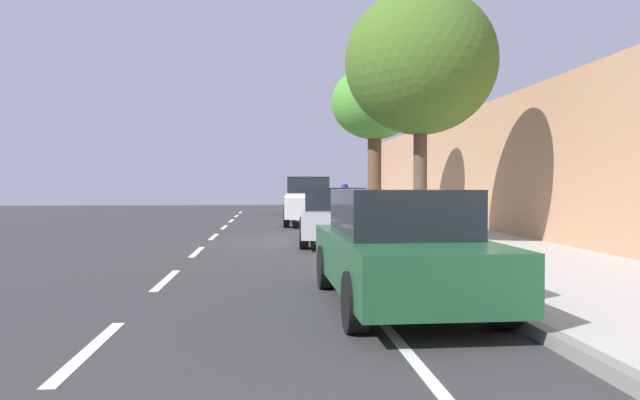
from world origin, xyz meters
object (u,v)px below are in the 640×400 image
Objects in this scene: parked_sedan_green_nearest at (399,248)px; street_tree_near_cyclist at (421,63)px; parked_pickup_white_mid at (309,202)px; bicycle_at_curb at (337,221)px; street_tree_mid_block at (375,105)px; parked_sedan_silver_second at (333,216)px; fire_hydrant at (461,246)px; cyclist_with_backpack at (345,203)px; parked_sedan_black_far at (303,201)px.

street_tree_near_cyclist is at bearing 73.30° from parked_sedan_green_nearest.
street_tree_near_cyclist is (2.09, -9.79, 3.66)m from parked_pickup_white_mid.
parked_sedan_green_nearest is 3.49× the size of bicycle_at_curb.
street_tree_mid_block reaches higher than parked_sedan_green_nearest.
parked_sedan_green_nearest is 0.99× the size of parked_sedan_silver_second.
parked_sedan_silver_second is 3.53× the size of bicycle_at_curb.
parked_sedan_green_nearest is 0.83× the size of parked_pickup_white_mid.
parked_sedan_green_nearest is at bearing -126.56° from fire_hydrant.
parked_pickup_white_mid is 0.86× the size of street_tree_near_cyclist.
cyclist_with_backpack is (0.77, 3.51, 0.24)m from parked_sedan_silver_second.
street_tree_mid_block is at bearing 87.43° from fire_hydrant.
street_tree_near_cyclist is (1.17, -5.23, 3.57)m from cyclist_with_backpack.
cyclist_with_backpack is at bearing -87.09° from parked_sedan_black_far.
parked_pickup_white_mid is 6.37× the size of fire_hydrant.
bicycle_at_curb is 4.33m from street_tree_mid_block.
street_tree_near_cyclist is at bearing -41.53° from parked_sedan_silver_second.
parked_pickup_white_mid is at bearing 91.04° from parked_sedan_silver_second.
parked_sedan_silver_second is 6.50m from fire_hydrant.
street_tree_near_cyclist is (1.85, -18.49, 3.81)m from parked_sedan_black_far.
parked_sedan_silver_second is at bearing 138.47° from street_tree_near_cyclist.
bicycle_at_curb is 7.18m from street_tree_near_cyclist.
street_tree_mid_block is at bearing 81.26° from parked_sedan_green_nearest.
fire_hydrant is at bearing -77.03° from parked_sedan_silver_second.
fire_hydrant is at bearing -83.64° from parked_pickup_white_mid.
street_tree_near_cyclist is 6.12m from fire_hydrant.
fire_hydrant is (0.90, -10.27, 0.20)m from bicycle_at_curb.
parked_sedan_green_nearest is at bearing -89.64° from parked_pickup_white_mid.
bicycle_at_curb is at bearing -87.93° from parked_sedan_black_far.
parked_sedan_green_nearest is 13.60m from street_tree_mid_block.
street_tree_near_cyclist is (1.39, -5.66, 4.20)m from bicycle_at_curb.
parked_sedan_silver_second reaches higher than fire_hydrant.
parked_sedan_green_nearest is 11.89m from cyclist_with_backpack.
street_tree_mid_block is (1.99, 12.94, 3.66)m from parked_sedan_green_nearest.
cyclist_with_backpack is 6.44m from street_tree_near_cyclist.
parked_sedan_green_nearest is 25.12m from parked_sedan_black_far.
street_tree_near_cyclist is at bearing 83.94° from fire_hydrant.
parked_sedan_green_nearest reaches higher than bicycle_at_curb.
cyclist_with_backpack reaches higher than parked_sedan_black_far.
parked_sedan_black_far is 0.72× the size of street_tree_near_cyclist.
cyclist_with_backpack is 9.87m from fire_hydrant.
street_tree_near_cyclist is 7.39× the size of fire_hydrant.
parked_sedan_green_nearest reaches higher than fire_hydrant.
fire_hydrant is (-0.49, -4.61, -4.00)m from street_tree_near_cyclist.
parked_pickup_white_mid is 8.71m from parked_sedan_black_far.
parked_pickup_white_mid is at bearing 99.74° from bicycle_at_curb.
bicycle_at_curb is (0.71, -4.13, -0.54)m from parked_pickup_white_mid.
street_tree_near_cyclist is 1.10× the size of street_tree_mid_block.
street_tree_near_cyclist is 6.32m from street_tree_mid_block.
bicycle_at_curb is (0.60, 12.29, -0.39)m from parked_sedan_green_nearest.
bicycle_at_curb is (0.46, -12.84, -0.39)m from parked_sedan_black_far.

